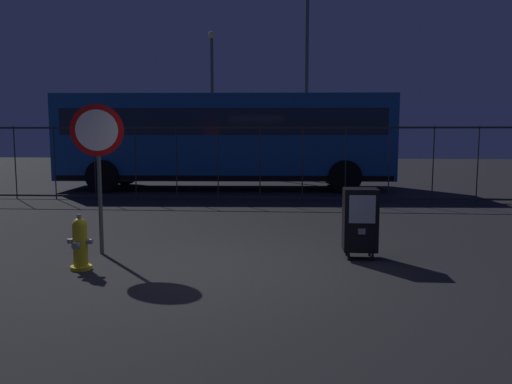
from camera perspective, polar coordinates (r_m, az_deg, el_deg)
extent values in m
plane|color=#262628|center=(6.88, -3.25, -8.60)|extent=(60.00, 60.00, 0.00)
cylinder|color=yellow|center=(7.23, -19.04, -8.02)|extent=(0.28, 0.28, 0.05)
cylinder|color=yellow|center=(7.16, -19.13, -5.70)|extent=(0.19, 0.19, 0.55)
sphere|color=yellow|center=(7.11, -19.22, -3.53)|extent=(0.19, 0.19, 0.19)
cylinder|color=gray|center=(7.09, -19.25, -2.57)|extent=(0.06, 0.06, 0.05)
cylinder|color=gray|center=(7.03, -19.57, -5.70)|extent=(0.09, 0.08, 0.09)
cylinder|color=gray|center=(7.20, -20.10, -5.22)|extent=(0.07, 0.07, 0.07)
cylinder|color=gray|center=(7.10, -18.18, -5.31)|extent=(0.07, 0.07, 0.07)
cylinder|color=black|center=(7.42, 10.36, -7.11)|extent=(0.04, 0.04, 0.12)
cylinder|color=black|center=(7.46, 12.95, -7.09)|extent=(0.04, 0.04, 0.12)
cylinder|color=black|center=(7.69, 10.13, -6.61)|extent=(0.04, 0.04, 0.12)
cylinder|color=black|center=(7.73, 12.63, -6.60)|extent=(0.04, 0.04, 0.12)
cube|color=black|center=(7.47, 11.61, -3.04)|extent=(0.48, 0.40, 0.90)
cube|color=#B2B7BF|center=(7.24, 11.85, -1.91)|extent=(0.36, 0.01, 0.40)
cube|color=gray|center=(7.29, 11.80, -4.36)|extent=(0.10, 0.02, 0.08)
cylinder|color=#4C4F54|center=(7.86, -17.16, 1.17)|extent=(0.06, 0.06, 2.20)
cylinder|color=red|center=(7.81, -17.41, 6.64)|extent=(0.71, 0.31, 0.76)
cylinder|color=white|center=(7.80, -17.44, 6.64)|extent=(0.56, 0.23, 0.60)
cube|color=#2D2D33|center=(13.46, 0.45, 7.24)|extent=(18.00, 0.04, 0.05)
cube|color=#2D2D33|center=(13.57, 0.45, -0.60)|extent=(18.00, 0.04, 0.05)
cylinder|color=#2D2D33|center=(15.46, -25.42, 3.00)|extent=(0.03, 0.03, 2.00)
cylinder|color=#2D2D33|center=(14.94, -21.66, 3.07)|extent=(0.03, 0.03, 2.00)
cylinder|color=#2D2D33|center=(14.48, -17.64, 3.13)|extent=(0.03, 0.03, 2.00)
cylinder|color=#2D2D33|center=(14.11, -13.38, 3.17)|extent=(0.03, 0.03, 2.00)
cylinder|color=#2D2D33|center=(13.81, -8.92, 3.20)|extent=(0.03, 0.03, 2.00)
cylinder|color=#2D2D33|center=(13.60, -4.29, 3.21)|extent=(0.03, 0.03, 2.00)
cylinder|color=#2D2D33|center=(13.48, 0.45, 3.20)|extent=(0.03, 0.03, 2.00)
cylinder|color=#2D2D33|center=(13.46, 5.24, 3.17)|extent=(0.03, 0.03, 2.00)
cylinder|color=#2D2D33|center=(13.53, 10.02, 3.11)|extent=(0.03, 0.03, 2.00)
cylinder|color=#2D2D33|center=(13.69, 14.72, 3.03)|extent=(0.03, 0.03, 2.00)
cylinder|color=#2D2D33|center=(13.94, 19.27, 2.94)|extent=(0.03, 0.03, 2.00)
cylinder|color=#2D2D33|center=(14.27, 23.64, 2.83)|extent=(0.03, 0.03, 2.00)
cube|color=#19519E|center=(16.57, -3.37, 6.16)|extent=(10.61, 3.02, 2.65)
cube|color=#1E2838|center=(16.58, -3.38, 7.81)|extent=(9.98, 3.01, 0.80)
cube|color=black|center=(16.63, -3.34, 1.94)|extent=(10.40, 3.02, 0.16)
cylinder|color=black|center=(15.50, 9.95, 1.70)|extent=(1.01, 0.33, 1.00)
cylinder|color=black|center=(17.97, 8.76, 2.38)|extent=(1.01, 0.33, 1.00)
cylinder|color=black|center=(16.12, -16.84, 1.70)|extent=(1.01, 0.33, 1.00)
cylinder|color=black|center=(18.51, -14.45, 2.37)|extent=(1.01, 0.33, 1.00)
cylinder|color=#4C4F54|center=(23.47, -4.93, 9.62)|extent=(0.14, 0.14, 6.08)
sphere|color=#FFD18C|center=(23.84, -5.01, 17.17)|extent=(0.32, 0.32, 0.32)
cylinder|color=#4C4F54|center=(19.55, 5.70, 13.41)|extent=(0.14, 0.14, 8.25)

